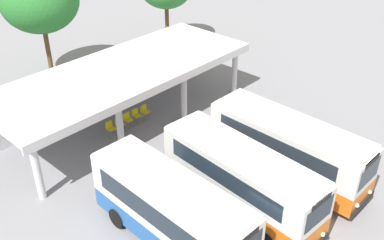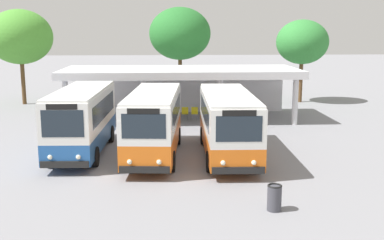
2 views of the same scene
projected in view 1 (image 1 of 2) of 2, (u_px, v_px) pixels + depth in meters
The scene contains 10 objects.
city_bus_nearest_orange at pixel (171, 210), 17.37m from camera, with size 2.42×7.61×3.16m.
city_bus_second_in_row at pixel (241, 178), 19.13m from camera, with size 2.73×7.93×3.10m.
city_bus_middle_cream at pixel (288, 146), 21.24m from camera, with size 2.46×8.12×3.05m.
terminal_canopy at pixel (116, 77), 25.57m from camera, with size 15.61×5.97×3.40m.
waiting_chair_end_by_column at pixel (110, 127), 24.91m from camera, with size 0.45×0.45×0.86m.
waiting_chair_second_from_end at pixel (119, 123), 25.30m from camera, with size 0.45×0.45×0.86m.
waiting_chair_middle_seat at pixel (128, 118), 25.73m from camera, with size 0.45×0.45×0.86m.
waiting_chair_fourth_seat at pixel (136, 114), 26.13m from camera, with size 0.45×0.45×0.86m.
waiting_chair_fifth_seat at pixel (145, 110), 26.52m from camera, with size 0.45×0.45×0.86m.
roadside_tree_behind_canopy at pixel (39, 0), 28.66m from camera, with size 5.11×5.11×7.78m.
Camera 1 is at (-12.12, -6.16, 13.75)m, focal length 41.57 mm.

